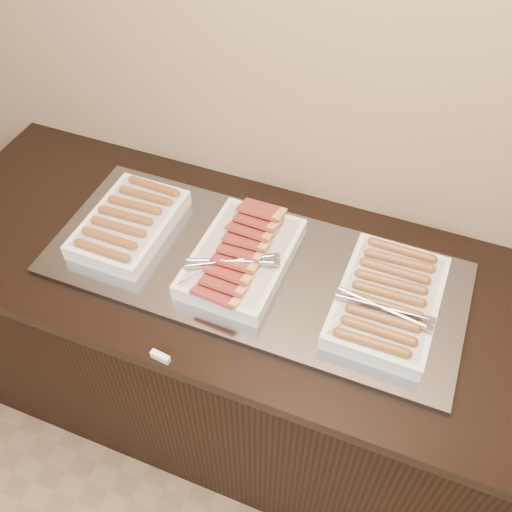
% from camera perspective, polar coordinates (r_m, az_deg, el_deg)
% --- Properties ---
extents(counter, '(2.06, 0.76, 0.90)m').
position_cam_1_polar(counter, '(2.02, -0.57, -9.60)').
color(counter, black).
rests_on(counter, ground).
extents(warming_tray, '(1.20, 0.50, 0.02)m').
position_cam_1_polar(warming_tray, '(1.65, -0.27, -1.30)').
color(warming_tray, gray).
rests_on(warming_tray, counter).
extents(dish_left, '(0.24, 0.36, 0.07)m').
position_cam_1_polar(dish_left, '(1.76, -12.55, 3.26)').
color(dish_left, white).
rests_on(dish_left, warming_tray).
extents(dish_center, '(0.28, 0.41, 0.09)m').
position_cam_1_polar(dish_center, '(1.62, -1.46, -0.05)').
color(dish_center, white).
rests_on(dish_center, warming_tray).
extents(dish_right, '(0.28, 0.40, 0.08)m').
position_cam_1_polar(dish_right, '(1.56, 13.00, -4.34)').
color(dish_right, white).
rests_on(dish_right, warming_tray).
extents(label_holder, '(0.05, 0.02, 0.02)m').
position_cam_1_polar(label_holder, '(1.49, -9.55, -9.90)').
color(label_holder, white).
rests_on(label_holder, counter).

